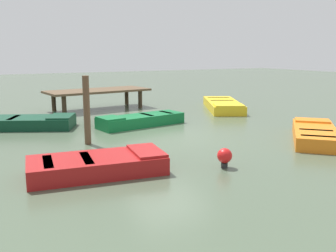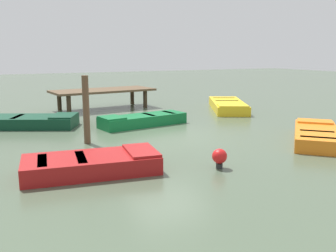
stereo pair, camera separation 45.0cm
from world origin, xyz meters
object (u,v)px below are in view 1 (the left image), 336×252
rowboat_yellow (223,105)px  mooring_piling_mid_right (87,110)px  rowboat_orange (315,134)px  rowboat_dark_green (23,122)px  rowboat_red (98,164)px  dock_segment (98,92)px  marker_buoy (225,156)px  rowboat_green (141,120)px

rowboat_yellow → mooring_piling_mid_right: (-7.75, -3.74, 0.81)m
rowboat_yellow → rowboat_orange: bearing=15.5°
rowboat_dark_green → mooring_piling_mid_right: (1.41, -3.49, 0.81)m
rowboat_red → mooring_piling_mid_right: bearing=86.0°
rowboat_dark_green → rowboat_orange: bearing=-13.9°
dock_segment → rowboat_yellow: bearing=-35.8°
rowboat_dark_green → rowboat_yellow: size_ratio=0.91×
dock_segment → mooring_piling_mid_right: bearing=-117.1°
rowboat_red → marker_buoy: bearing=-11.9°
rowboat_dark_green → rowboat_yellow: 9.16m
rowboat_dark_green → rowboat_green: 4.30m
rowboat_red → mooring_piling_mid_right: size_ratio=1.55×
dock_segment → marker_buoy: bearing=-98.2°
rowboat_red → marker_buoy: size_ratio=6.64×
rowboat_orange → mooring_piling_mid_right: bearing=110.2°
rowboat_red → rowboat_orange: bearing=7.4°
rowboat_orange → mooring_piling_mid_right: size_ratio=1.55×
dock_segment → rowboat_yellow: dock_segment is taller
dock_segment → mooring_piling_mid_right: size_ratio=2.47×
rowboat_red → rowboat_dark_green: (-0.81, 6.36, -0.00)m
mooring_piling_mid_right → marker_buoy: bearing=-60.2°
dock_segment → rowboat_red: dock_segment is taller
dock_segment → rowboat_orange: size_ratio=1.59×
mooring_piling_mid_right → dock_segment: bearing=69.7°
rowboat_dark_green → mooring_piling_mid_right: size_ratio=1.91×
marker_buoy → mooring_piling_mid_right: bearing=119.8°
rowboat_green → mooring_piling_mid_right: 3.28m
dock_segment → rowboat_red: bearing=-114.7°
rowboat_green → rowboat_orange: size_ratio=1.09×
rowboat_green → rowboat_red: bearing=47.2°
rowboat_yellow → rowboat_orange: same height
dock_segment → rowboat_red: (-3.06, -9.53, -0.63)m
rowboat_orange → mooring_piling_mid_right: mooring_piling_mid_right is taller
rowboat_orange → marker_buoy: (-4.19, -0.95, 0.07)m
rowboat_dark_green → marker_buoy: bearing=-38.4°
dock_segment → rowboat_orange: bearing=-74.5°
marker_buoy → rowboat_dark_green: bearing=116.2°
rowboat_red → rowboat_dark_green: 6.41m
rowboat_red → rowboat_yellow: same height
rowboat_red → rowboat_orange: size_ratio=1.00×
rowboat_red → mooring_piling_mid_right: (0.60, 2.87, 0.81)m
rowboat_red → rowboat_orange: (6.99, -0.05, -0.00)m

